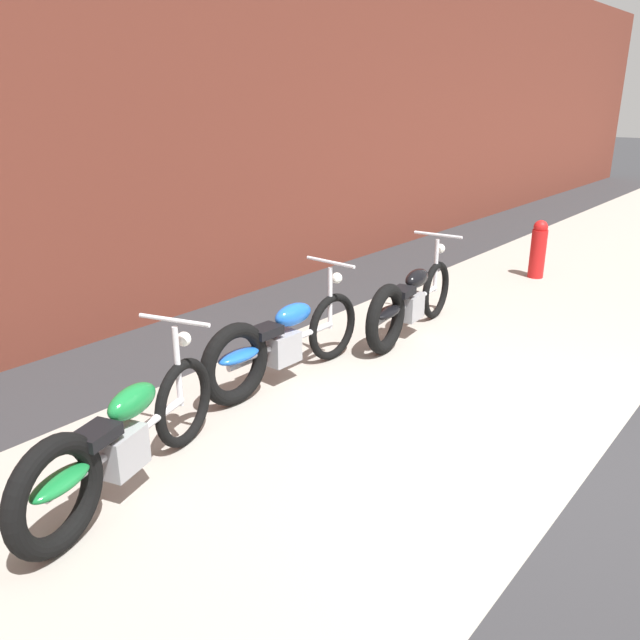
# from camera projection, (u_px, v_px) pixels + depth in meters

# --- Properties ---
(ground_plane) EXTENTS (80.00, 80.00, 0.00)m
(ground_plane) POSITION_uv_depth(u_px,v_px,m) (589.00, 474.00, 4.46)
(ground_plane) COLOR #2D2D30
(sidewalk_slab) EXTENTS (36.00, 3.50, 0.01)m
(sidewalk_slab) POSITION_uv_depth(u_px,v_px,m) (382.00, 402.00, 5.50)
(sidewalk_slab) COLOR #9E998E
(sidewalk_slab) RESTS_ON ground
(brick_building_wall) EXTENTS (36.00, 0.50, 4.79)m
(brick_building_wall) POSITION_uv_depth(u_px,v_px,m) (119.00, 107.00, 6.75)
(brick_building_wall) COLOR brown
(brick_building_wall) RESTS_ON ground
(motorcycle_green) EXTENTS (1.95, 0.82, 1.03)m
(motorcycle_green) POSITION_uv_depth(u_px,v_px,m) (112.00, 448.00, 4.03)
(motorcycle_green) COLOR black
(motorcycle_green) RESTS_ON ground
(motorcycle_blue) EXTENTS (2.01, 0.58, 1.03)m
(motorcycle_blue) POSITION_uv_depth(u_px,v_px,m) (275.00, 344.00, 5.71)
(motorcycle_blue) COLOR black
(motorcycle_blue) RESTS_ON ground
(motorcycle_black) EXTENTS (2.00, 0.58, 1.03)m
(motorcycle_black) POSITION_uv_depth(u_px,v_px,m) (406.00, 303.00, 6.83)
(motorcycle_black) COLOR black
(motorcycle_black) RESTS_ON ground
(fire_hydrant) EXTENTS (0.22, 0.22, 0.84)m
(fire_hydrant) POSITION_uv_depth(u_px,v_px,m) (538.00, 249.00, 9.13)
(fire_hydrant) COLOR red
(fire_hydrant) RESTS_ON ground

